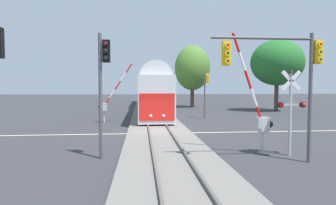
{
  "coord_description": "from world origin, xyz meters",
  "views": [
    {
      "loc": [
        -1.24,
        -19.98,
        3.26
      ],
      "look_at": [
        0.94,
        3.15,
        2.0
      ],
      "focal_mm": 30.6,
      "sensor_mm": 36.0,
      "label": 1
    }
  ],
  "objects_px": {
    "crossing_gate_far": "(107,102)",
    "traffic_signal_far_side": "(206,86)",
    "traffic_signal_median": "(103,75)",
    "crossing_gate_near": "(260,115)",
    "traffic_signal_near_right": "(283,65)",
    "commuter_train": "(150,90)",
    "crossing_signal_mast": "(291,103)",
    "elm_centre_background": "(192,68)",
    "maple_right_background": "(277,63)"
  },
  "relations": [
    {
      "from": "traffic_signal_far_side",
      "to": "traffic_signal_near_right",
      "type": "bearing_deg",
      "value": -92.39
    },
    {
      "from": "crossing_gate_near",
      "to": "crossing_gate_far",
      "type": "xyz_separation_m",
      "value": [
        -8.91,
        13.23,
        -0.04
      ]
    },
    {
      "from": "traffic_signal_median",
      "to": "elm_centre_background",
      "type": "distance_m",
      "value": 33.8
    },
    {
      "from": "traffic_signal_median",
      "to": "traffic_signal_near_right",
      "type": "height_order",
      "value": "traffic_signal_median"
    },
    {
      "from": "crossing_gate_near",
      "to": "elm_centre_background",
      "type": "distance_m",
      "value": 32.34
    },
    {
      "from": "traffic_signal_far_side",
      "to": "traffic_signal_median",
      "type": "bearing_deg",
      "value": -117.71
    },
    {
      "from": "crossing_signal_mast",
      "to": "traffic_signal_near_right",
      "type": "relative_size",
      "value": 0.75
    },
    {
      "from": "crossing_gate_near",
      "to": "crossing_gate_far",
      "type": "distance_m",
      "value": 15.95
    },
    {
      "from": "traffic_signal_median",
      "to": "traffic_signal_far_side",
      "type": "height_order",
      "value": "traffic_signal_median"
    },
    {
      "from": "traffic_signal_near_right",
      "to": "elm_centre_background",
      "type": "bearing_deg",
      "value": 86.25
    },
    {
      "from": "traffic_signal_median",
      "to": "elm_centre_background",
      "type": "relative_size",
      "value": 0.58
    },
    {
      "from": "traffic_signal_median",
      "to": "maple_right_background",
      "type": "xyz_separation_m",
      "value": [
        19.9,
        23.97,
        2.73
      ]
    },
    {
      "from": "crossing_gate_far",
      "to": "traffic_signal_far_side",
      "type": "height_order",
      "value": "crossing_gate_far"
    },
    {
      "from": "traffic_signal_far_side",
      "to": "maple_right_background",
      "type": "height_order",
      "value": "maple_right_background"
    },
    {
      "from": "crossing_signal_mast",
      "to": "elm_centre_background",
      "type": "xyz_separation_m",
      "value": [
        1.14,
        32.46,
        3.75
      ]
    },
    {
      "from": "crossing_signal_mast",
      "to": "crossing_gate_near",
      "type": "bearing_deg",
      "value": 158.17
    },
    {
      "from": "crossing_gate_far",
      "to": "traffic_signal_near_right",
      "type": "relative_size",
      "value": 0.98
    },
    {
      "from": "traffic_signal_near_right",
      "to": "commuter_train",
      "type": "bearing_deg",
      "value": 98.89
    },
    {
      "from": "commuter_train",
      "to": "crossing_signal_mast",
      "type": "bearing_deg",
      "value": -78.67
    },
    {
      "from": "commuter_train",
      "to": "elm_centre_background",
      "type": "relative_size",
      "value": 4.27
    },
    {
      "from": "commuter_train",
      "to": "traffic_signal_far_side",
      "type": "xyz_separation_m",
      "value": [
        5.45,
        -12.7,
        0.55
      ]
    },
    {
      "from": "commuter_train",
      "to": "traffic_signal_far_side",
      "type": "height_order",
      "value": "commuter_train"
    },
    {
      "from": "crossing_gate_near",
      "to": "maple_right_background",
      "type": "xyz_separation_m",
      "value": [
        12.44,
        23.69,
        4.62
      ]
    },
    {
      "from": "commuter_train",
      "to": "crossing_gate_near",
      "type": "xyz_separation_m",
      "value": [
        4.52,
        -28.39,
        -0.88
      ]
    },
    {
      "from": "crossing_gate_near",
      "to": "traffic_signal_near_right",
      "type": "height_order",
      "value": "crossing_gate_near"
    },
    {
      "from": "commuter_train",
      "to": "traffic_signal_median",
      "type": "relative_size",
      "value": 7.43
    },
    {
      "from": "crossing_gate_far",
      "to": "traffic_signal_far_side",
      "type": "bearing_deg",
      "value": 14.06
    },
    {
      "from": "crossing_gate_near",
      "to": "traffic_signal_far_side",
      "type": "bearing_deg",
      "value": 86.59
    },
    {
      "from": "crossing_signal_mast",
      "to": "crossing_gate_far",
      "type": "relative_size",
      "value": 0.76
    },
    {
      "from": "traffic_signal_median",
      "to": "traffic_signal_near_right",
      "type": "bearing_deg",
      "value": -11.12
    },
    {
      "from": "traffic_signal_median",
      "to": "traffic_signal_far_side",
      "type": "xyz_separation_m",
      "value": [
        8.39,
        15.97,
        -0.46
      ]
    },
    {
      "from": "traffic_signal_median",
      "to": "maple_right_background",
      "type": "bearing_deg",
      "value": 50.3
    },
    {
      "from": "crossing_signal_mast",
      "to": "traffic_signal_median",
      "type": "height_order",
      "value": "traffic_signal_median"
    },
    {
      "from": "commuter_train",
      "to": "crossing_gate_near",
      "type": "height_order",
      "value": "crossing_gate_near"
    },
    {
      "from": "crossing_gate_far",
      "to": "traffic_signal_near_right",
      "type": "xyz_separation_m",
      "value": [
        9.11,
        -15.01,
        2.32
      ]
    },
    {
      "from": "commuter_train",
      "to": "maple_right_background",
      "type": "distance_m",
      "value": 17.99
    },
    {
      "from": "crossing_signal_mast",
      "to": "crossing_gate_far",
      "type": "bearing_deg",
      "value": 126.53
    },
    {
      "from": "commuter_train",
      "to": "traffic_signal_near_right",
      "type": "distance_m",
      "value": 30.57
    },
    {
      "from": "crossing_signal_mast",
      "to": "traffic_signal_median",
      "type": "relative_size",
      "value": 0.73
    },
    {
      "from": "crossing_gate_far",
      "to": "maple_right_background",
      "type": "bearing_deg",
      "value": 26.1
    },
    {
      "from": "crossing_gate_far",
      "to": "traffic_signal_median",
      "type": "distance_m",
      "value": 13.72
    },
    {
      "from": "crossing_gate_near",
      "to": "traffic_signal_near_right",
      "type": "bearing_deg",
      "value": -83.43
    },
    {
      "from": "crossing_signal_mast",
      "to": "elm_centre_background",
      "type": "relative_size",
      "value": 0.42
    },
    {
      "from": "traffic_signal_median",
      "to": "crossing_gate_near",
      "type": "bearing_deg",
      "value": 2.13
    },
    {
      "from": "traffic_signal_near_right",
      "to": "traffic_signal_far_side",
      "type": "relative_size",
      "value": 1.12
    },
    {
      "from": "traffic_signal_far_side",
      "to": "elm_centre_background",
      "type": "distance_m",
      "value": 16.59
    },
    {
      "from": "crossing_gate_far",
      "to": "elm_centre_background",
      "type": "xyz_separation_m",
      "value": [
        11.32,
        18.72,
        4.41
      ]
    },
    {
      "from": "traffic_signal_far_side",
      "to": "elm_centre_background",
      "type": "bearing_deg",
      "value": 84.79
    },
    {
      "from": "maple_right_background",
      "to": "elm_centre_background",
      "type": "height_order",
      "value": "elm_centre_background"
    },
    {
      "from": "traffic_signal_median",
      "to": "crossing_gate_far",
      "type": "bearing_deg",
      "value": 96.13
    }
  ]
}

